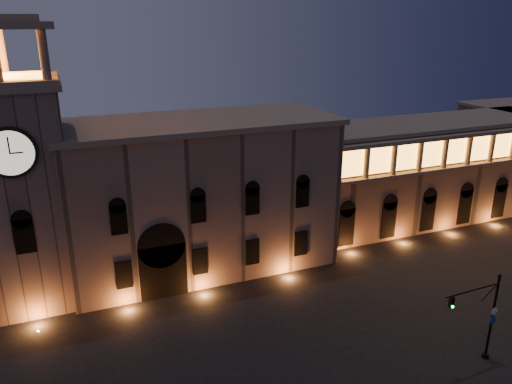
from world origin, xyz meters
TOP-DOWN VIEW (x-y plane):
  - ground at (0.00, 0.00)m, footprint 160.00×160.00m
  - government_building at (-2.08, 21.93)m, footprint 30.80×12.80m
  - clock_tower at (-20.50, 20.98)m, footprint 9.80×9.80m
  - colonnade_wing at (32.00, 23.92)m, footprint 40.60×11.50m
  - traffic_light at (14.90, -4.40)m, footprint 5.97×0.70m

SIDE VIEW (x-z plane):
  - ground at x=0.00m, z-range 0.00..0.00m
  - traffic_light at x=14.90m, z-range 0.21..8.39m
  - colonnade_wing at x=32.00m, z-range 0.08..14.58m
  - government_building at x=-2.08m, z-range -0.03..17.57m
  - clock_tower at x=-20.50m, z-range -3.70..28.70m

